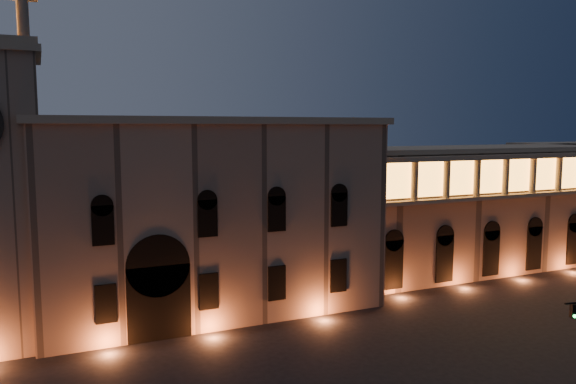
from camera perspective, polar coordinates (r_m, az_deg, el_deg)
name	(u,v)px	position (r m, az deg, el deg)	size (l,w,h in m)	color
government_building	(210,215)	(51.67, -7.92, -2.35)	(30.80, 12.80, 17.60)	#7C6351
colonnade_wing	(482,207)	(70.79, 19.15, -1.42)	(40.60, 11.50, 14.50)	#775F4C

